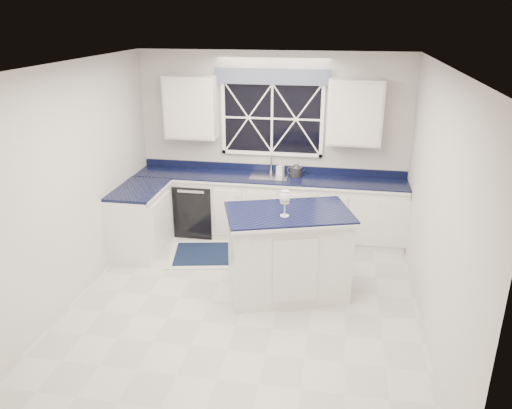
% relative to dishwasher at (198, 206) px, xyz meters
% --- Properties ---
extents(ground, '(4.50, 4.50, 0.00)m').
position_rel_dishwasher_xyz_m(ground, '(1.10, -1.95, -0.41)').
color(ground, '#A7A7A2').
rests_on(ground, ground).
extents(back_wall, '(4.00, 0.10, 2.70)m').
position_rel_dishwasher_xyz_m(back_wall, '(1.10, 0.30, 0.94)').
color(back_wall, beige).
rests_on(back_wall, ground).
extents(base_cabinets, '(3.99, 1.60, 0.90)m').
position_rel_dishwasher_xyz_m(base_cabinets, '(0.77, -0.17, 0.04)').
color(base_cabinets, silver).
rests_on(base_cabinets, ground).
extents(countertop, '(3.98, 0.64, 0.04)m').
position_rel_dishwasher_xyz_m(countertop, '(1.10, 0.00, 0.51)').
color(countertop, black).
rests_on(countertop, base_cabinets).
extents(dishwasher, '(0.60, 0.58, 0.82)m').
position_rel_dishwasher_xyz_m(dishwasher, '(0.00, 0.00, 0.00)').
color(dishwasher, black).
rests_on(dishwasher, ground).
extents(window, '(1.65, 0.09, 1.26)m').
position_rel_dishwasher_xyz_m(window, '(1.10, 0.25, 1.42)').
color(window, black).
rests_on(window, ground).
extents(upper_cabinets, '(3.10, 0.34, 0.90)m').
position_rel_dishwasher_xyz_m(upper_cabinets, '(1.10, 0.13, 1.49)').
color(upper_cabinets, silver).
rests_on(upper_cabinets, ground).
extents(faucet, '(0.05, 0.20, 0.30)m').
position_rel_dishwasher_xyz_m(faucet, '(1.10, 0.19, 0.69)').
color(faucet, '#B9B9BB').
rests_on(faucet, countertop).
extents(island, '(1.61, 1.25, 1.06)m').
position_rel_dishwasher_xyz_m(island, '(1.56, -1.60, 0.12)').
color(island, silver).
rests_on(island, ground).
extents(rug, '(1.58, 1.14, 0.02)m').
position_rel_dishwasher_xyz_m(rug, '(0.54, -0.76, -0.40)').
color(rug, beige).
rests_on(rug, ground).
extents(kettle, '(0.28, 0.21, 0.20)m').
position_rel_dishwasher_xyz_m(kettle, '(1.49, 0.09, 0.62)').
color(kettle, '#2D2D2F').
rests_on(kettle, countertop).
extents(wine_glass, '(0.13, 0.13, 0.30)m').
position_rel_dishwasher_xyz_m(wine_glass, '(1.53, -1.74, 0.85)').
color(wine_glass, silver).
rests_on(wine_glass, island).
extents(soap_bottle, '(0.12, 0.12, 0.21)m').
position_rel_dishwasher_xyz_m(soap_bottle, '(1.25, 0.12, 0.63)').
color(soap_bottle, silver).
rests_on(soap_bottle, countertop).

